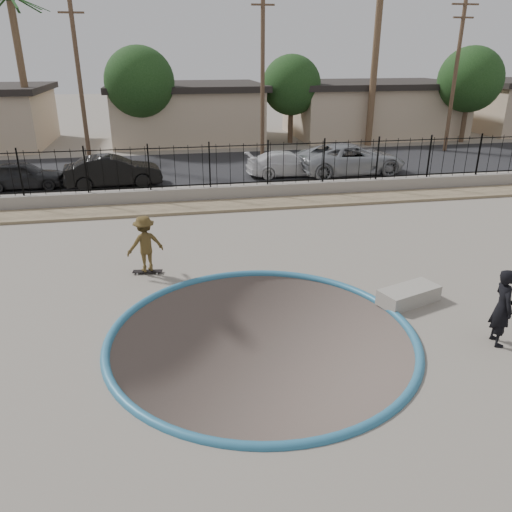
{
  "coord_description": "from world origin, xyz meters",
  "views": [
    {
      "loc": [
        -1.93,
        -10.52,
        5.95
      ],
      "look_at": [
        0.43,
        2.0,
        0.72
      ],
      "focal_mm": 35.0,
      "sensor_mm": 36.0,
      "label": 1
    }
  ],
  "objects_px": {
    "videographer": "(502,307)",
    "car_a": "(23,175)",
    "skateboard": "(148,271)",
    "skater": "(145,247)",
    "car_b": "(113,171)",
    "car_d": "(351,159)",
    "car_c": "(287,164)",
    "concrete_ledge": "(409,295)"
  },
  "relations": [
    {
      "from": "skateboard",
      "to": "car_d",
      "type": "bearing_deg",
      "value": 54.66
    },
    {
      "from": "skater",
      "to": "car_b",
      "type": "distance_m",
      "value": 10.53
    },
    {
      "from": "car_d",
      "to": "concrete_ledge",
      "type": "bearing_deg",
      "value": 160.88
    },
    {
      "from": "car_a",
      "to": "car_b",
      "type": "xyz_separation_m",
      "value": [
        4.1,
        -0.38,
        0.09
      ]
    },
    {
      "from": "skateboard",
      "to": "car_a",
      "type": "xyz_separation_m",
      "value": [
        -5.75,
        10.78,
        0.61
      ]
    },
    {
      "from": "concrete_ledge",
      "to": "car_a",
      "type": "distance_m",
      "value": 18.56
    },
    {
      "from": "skater",
      "to": "videographer",
      "type": "distance_m",
      "value": 9.21
    },
    {
      "from": "concrete_ledge",
      "to": "car_c",
      "type": "height_order",
      "value": "car_c"
    },
    {
      "from": "car_d",
      "to": "skater",
      "type": "bearing_deg",
      "value": 132.22
    },
    {
      "from": "car_a",
      "to": "car_b",
      "type": "relative_size",
      "value": 0.84
    },
    {
      "from": "skateboard",
      "to": "videographer",
      "type": "bearing_deg",
      "value": -26.5
    },
    {
      "from": "skater",
      "to": "videographer",
      "type": "relative_size",
      "value": 0.93
    },
    {
      "from": "car_a",
      "to": "car_d",
      "type": "xyz_separation_m",
      "value": [
        15.96,
        0.06,
        0.15
      ]
    },
    {
      "from": "concrete_ledge",
      "to": "car_b",
      "type": "relative_size",
      "value": 0.36
    },
    {
      "from": "skateboard",
      "to": "car_b",
      "type": "height_order",
      "value": "car_b"
    },
    {
      "from": "videographer",
      "to": "car_a",
      "type": "height_order",
      "value": "videographer"
    },
    {
      "from": "car_a",
      "to": "car_c",
      "type": "bearing_deg",
      "value": -89.33
    },
    {
      "from": "skateboard",
      "to": "car_c",
      "type": "relative_size",
      "value": 0.21
    },
    {
      "from": "skater",
      "to": "car_d",
      "type": "bearing_deg",
      "value": -151.84
    },
    {
      "from": "concrete_ledge",
      "to": "car_b",
      "type": "height_order",
      "value": "car_b"
    },
    {
      "from": "car_b",
      "to": "car_c",
      "type": "height_order",
      "value": "car_b"
    },
    {
      "from": "skater",
      "to": "car_b",
      "type": "height_order",
      "value": "skater"
    },
    {
      "from": "car_a",
      "to": "car_d",
      "type": "bearing_deg",
      "value": -90.63
    },
    {
      "from": "car_d",
      "to": "skateboard",
      "type": "bearing_deg",
      "value": 132.22
    },
    {
      "from": "car_c",
      "to": "car_b",
      "type": "bearing_deg",
      "value": 92.3
    },
    {
      "from": "videographer",
      "to": "car_b",
      "type": "relative_size",
      "value": 0.4
    },
    {
      "from": "concrete_ledge",
      "to": "car_c",
      "type": "relative_size",
      "value": 0.38
    },
    {
      "from": "videographer",
      "to": "concrete_ledge",
      "type": "distance_m",
      "value": 2.46
    },
    {
      "from": "car_c",
      "to": "car_a",
      "type": "bearing_deg",
      "value": 89.01
    },
    {
      "from": "skater",
      "to": "concrete_ledge",
      "type": "distance_m",
      "value": 7.29
    },
    {
      "from": "car_c",
      "to": "concrete_ledge",
      "type": "bearing_deg",
      "value": 176.2
    },
    {
      "from": "car_b",
      "to": "car_d",
      "type": "xyz_separation_m",
      "value": [
        11.87,
        0.44,
        0.06
      ]
    },
    {
      "from": "videographer",
      "to": "car_d",
      "type": "relative_size",
      "value": 0.31
    },
    {
      "from": "car_c",
      "to": "car_d",
      "type": "bearing_deg",
      "value": -97.22
    },
    {
      "from": "car_b",
      "to": "concrete_ledge",
      "type": "bearing_deg",
      "value": -154.57
    },
    {
      "from": "skateboard",
      "to": "videographer",
      "type": "height_order",
      "value": "videographer"
    },
    {
      "from": "skater",
      "to": "concrete_ledge",
      "type": "relative_size",
      "value": 1.02
    },
    {
      "from": "skater",
      "to": "skateboard",
      "type": "bearing_deg",
      "value": 98.01
    },
    {
      "from": "concrete_ledge",
      "to": "car_d",
      "type": "relative_size",
      "value": 0.28
    },
    {
      "from": "concrete_ledge",
      "to": "car_b",
      "type": "xyz_separation_m",
      "value": [
        -8.23,
        13.47,
        0.56
      ]
    },
    {
      "from": "car_d",
      "to": "car_c",
      "type": "bearing_deg",
      "value": 80.79
    },
    {
      "from": "car_b",
      "to": "car_c",
      "type": "bearing_deg",
      "value": -91.2
    }
  ]
}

